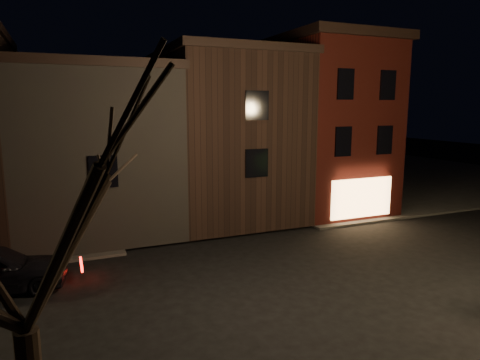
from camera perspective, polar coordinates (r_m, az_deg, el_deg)
name	(u,v)px	position (r m, az deg, el deg)	size (l,w,h in m)	color
ground	(281,280)	(16.67, 5.49, -13.11)	(120.00, 120.00, 0.00)	black
sidewalk_far_right	(364,173)	(43.71, 16.26, 0.96)	(30.00, 30.00, 0.12)	#2D2B28
corner_building	(323,124)	(27.64, 11.05, 7.39)	(6.50, 8.50, 10.50)	#43100C
row_building_a	(221,134)	(25.62, -2.55, 6.11)	(7.30, 10.30, 9.40)	black
row_building_b	(93,147)	(24.13, -18.95, 4.17)	(7.80, 10.30, 8.40)	black
bare_tree_left	(12,184)	(6.60, -28.10, -0.42)	(5.60, 5.60, 7.50)	black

